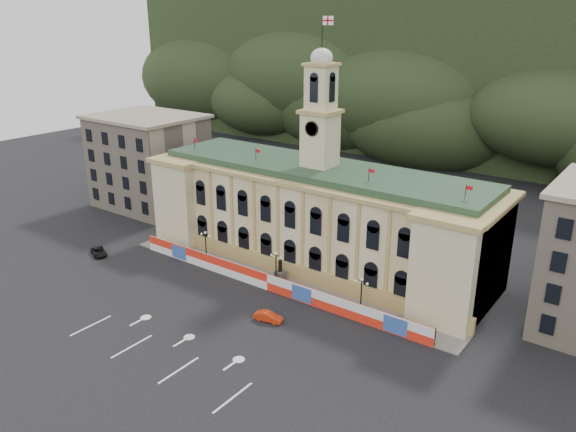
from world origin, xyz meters
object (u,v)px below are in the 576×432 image
Objects in this scene: lamp_center at (276,266)px; black_suv at (99,252)px; statue at (280,275)px; red_sedan at (268,317)px.

black_suv is (-30.00, -8.64, -2.49)m from lamp_center.
lamp_center reaches higher than statue.
lamp_center reaches higher than black_suv.
black_suv is (-30.00, -9.64, -0.60)m from statue.
lamp_center is 1.11× the size of black_suv.
statue is 2.14m from lamp_center.
lamp_center reaches higher than red_sedan.
lamp_center is at bearing -90.00° from statue.
statue is at bearing 90.00° from lamp_center.
statue is at bearing 18.03° from red_sedan.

